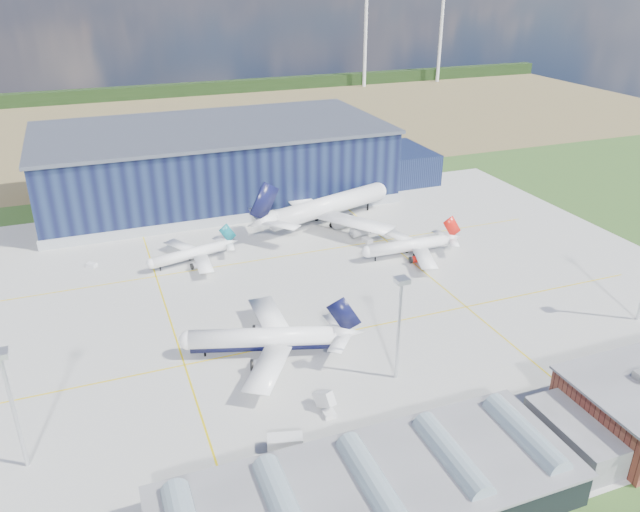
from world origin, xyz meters
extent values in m
plane|color=#294C1C|center=(0.00, 0.00, 0.00)|extent=(600.00, 600.00, 0.00)
cube|color=#989893|center=(0.00, 10.00, 0.03)|extent=(220.00, 160.00, 0.06)
cube|color=#DDC20B|center=(0.00, -10.00, 0.07)|extent=(180.00, 0.40, 0.02)
cube|color=#DDC20B|center=(0.00, 35.00, 0.07)|extent=(180.00, 0.40, 0.02)
cube|color=#DDC20B|center=(-30.00, 10.00, 0.07)|extent=(0.40, 120.00, 0.02)
cube|color=#DDC20B|center=(40.00, 10.00, 0.07)|extent=(0.40, 120.00, 0.02)
cube|color=olive|center=(0.00, 220.00, 0.00)|extent=(600.00, 220.00, 0.01)
cube|color=black|center=(0.00, 300.00, 4.00)|extent=(600.00, 8.00, 8.00)
cylinder|color=white|center=(150.00, 290.00, 35.00)|extent=(2.40, 2.40, 70.00)
cylinder|color=white|center=(210.00, 290.00, 35.00)|extent=(2.40, 2.40, 70.00)
cube|color=black|center=(0.00, 95.00, 12.50)|extent=(120.00, 60.00, 25.00)
cube|color=#969CA4|center=(0.00, 95.00, 1.60)|extent=(121.00, 61.00, 3.20)
cube|color=#494F5D|center=(0.00, 95.00, 25.50)|extent=(122.00, 62.00, 1.20)
cube|color=black|center=(72.00, 90.00, 6.00)|extent=(24.00, 30.00, 12.00)
cube|color=black|center=(55.00, -48.80, 3.00)|extent=(44.00, 0.40, 1.40)
cube|color=black|center=(-10.00, -60.00, 3.00)|extent=(65.00, 22.00, 6.00)
cube|color=slate|center=(-10.00, -60.00, 6.20)|extent=(66.00, 23.00, 0.50)
cube|color=slate|center=(30.00, -60.00, 3.00)|extent=(10.00, 18.00, 6.00)
cylinder|color=#889EA9|center=(-24.00, -60.00, 6.40)|extent=(4.40, 18.00, 4.40)
cylinder|color=#889EA9|center=(-10.00, -60.00, 6.40)|extent=(4.40, 18.00, 4.40)
cylinder|color=#889EA9|center=(4.00, -60.00, 6.40)|extent=(4.40, 18.00, 4.40)
cylinder|color=#889EA9|center=(18.00, -60.00, 6.40)|extent=(4.40, 18.00, 4.40)
cylinder|color=silver|center=(-60.00, -30.00, 11.00)|extent=(0.70, 0.70, 22.00)
cylinder|color=silver|center=(10.00, -30.00, 11.00)|extent=(0.70, 0.70, 22.00)
cube|color=silver|center=(10.00, -30.00, 22.50)|extent=(2.60, 2.60, 1.00)
cube|color=yellow|center=(19.86, -46.00, 0.71)|extent=(2.82, 3.65, 1.42)
cube|color=silver|center=(-17.91, -41.88, 1.36)|extent=(6.71, 4.25, 2.71)
cube|color=silver|center=(34.06, 35.64, 0.69)|extent=(2.67, 3.52, 1.38)
cube|color=yellow|center=(9.12, 62.00, 0.68)|extent=(3.01, 3.63, 1.36)
cube|color=silver|center=(-46.12, 47.70, 0.59)|extent=(3.25, 3.12, 1.18)
cube|color=silver|center=(-7.42, -34.01, 1.41)|extent=(3.18, 4.75, 2.82)
imported|color=#99999E|center=(-2.13, -48.00, 0.63)|extent=(3.86, 2.03, 1.25)
imported|color=#99999E|center=(-15.90, -19.90, 0.62)|extent=(3.98, 2.24, 1.24)
camera|label=1|loc=(-42.77, -123.53, 76.76)|focal=35.00mm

